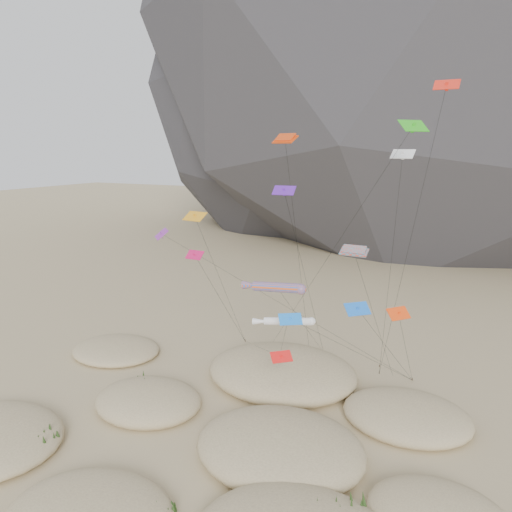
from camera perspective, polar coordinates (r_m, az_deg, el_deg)
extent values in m
plane|color=#CCB789|center=(43.25, -4.59, -22.59)|extent=(500.00, 500.00, 0.00)
ellipsoid|color=black|center=(149.95, 23.67, 24.91)|extent=(191.54, 147.29, 156.00)
ellipsoid|color=#2B2B30|center=(164.22, 6.55, 18.92)|extent=(136.20, 127.83, 116.00)
ellipsoid|color=#CCB789|center=(51.47, -12.20, -15.90)|extent=(10.75, 9.14, 2.85)
ellipsoid|color=#CCB789|center=(43.60, 2.78, -21.02)|extent=(14.15, 12.03, 3.45)
ellipsoid|color=#CCB789|center=(55.72, 3.00, -13.08)|extent=(16.47, 14.00, 3.85)
ellipsoid|color=#CCB789|center=(50.05, 16.83, -17.06)|extent=(11.69, 9.93, 2.76)
ellipsoid|color=#CCB789|center=(64.52, -15.70, -10.29)|extent=(11.07, 9.41, 2.02)
ellipsoid|color=black|center=(47.86, -22.84, -18.74)|extent=(2.03, 1.73, 0.61)
ellipsoid|color=black|center=(38.58, -10.97, -26.82)|extent=(1.93, 1.65, 0.58)
ellipsoid|color=black|center=(53.48, -12.43, -14.59)|extent=(3.08, 2.64, 0.92)
ellipsoid|color=black|center=(52.38, -10.67, -15.23)|extent=(2.09, 1.79, 0.63)
ellipsoid|color=black|center=(43.84, -0.59, -20.30)|extent=(3.59, 3.07, 1.08)
ellipsoid|color=black|center=(44.91, 5.87, -19.65)|extent=(2.38, 2.04, 0.72)
ellipsoid|color=black|center=(45.10, -1.86, -19.59)|extent=(2.34, 2.00, 0.70)
ellipsoid|color=black|center=(55.24, 2.63, -13.16)|extent=(2.78, 2.38, 0.83)
ellipsoid|color=black|center=(54.61, 2.19, -13.59)|extent=(2.33, 1.99, 0.70)
ellipsoid|color=black|center=(51.81, 17.41, -15.94)|extent=(2.11, 1.81, 0.63)
ellipsoid|color=black|center=(50.21, 16.94, -16.99)|extent=(2.32, 1.98, 0.69)
ellipsoid|color=black|center=(63.83, -15.20, -10.47)|extent=(2.02, 1.73, 0.61)
ellipsoid|color=black|center=(62.36, -16.33, -11.20)|extent=(2.09, 1.79, 0.63)
cylinder|color=#3F2D1E|center=(59.52, 3.38, -12.12)|extent=(0.08, 0.08, 0.30)
cylinder|color=#3F2D1E|center=(62.80, 7.77, -10.87)|extent=(0.08, 0.08, 0.30)
cylinder|color=#3F2D1E|center=(58.75, 9.29, -12.61)|extent=(0.08, 0.08, 0.30)
cylinder|color=#3F2D1E|center=(60.45, 13.93, -12.09)|extent=(0.08, 0.08, 0.30)
cylinder|color=#3F2D1E|center=(58.79, 13.91, -12.80)|extent=(0.08, 0.08, 0.30)
cylinder|color=#3F2D1E|center=(64.40, 1.67, -10.15)|extent=(0.08, 0.08, 0.30)
cylinder|color=#3F2D1E|center=(58.20, 17.44, -13.29)|extent=(0.08, 0.08, 0.30)
cylinder|color=#3F2D1E|center=(65.83, -1.24, -9.64)|extent=(0.08, 0.08, 0.30)
cylinder|color=#FF611A|center=(47.46, 2.41, -3.58)|extent=(5.32, 1.60, 1.48)
sphere|color=#FF611A|center=(46.18, 5.17, -3.81)|extent=(1.00, 1.00, 1.00)
cone|color=#FF611A|center=(49.00, -0.45, -3.38)|extent=(2.24, 1.12, 1.07)
cylinder|color=black|center=(55.54, 5.33, -7.61)|extent=(0.05, 14.23, 11.76)
cylinder|color=white|center=(45.78, 3.64, -7.45)|extent=(4.43, 1.64, 1.00)
sphere|color=white|center=(45.44, 6.37, -7.43)|extent=(0.73, 0.73, 0.73)
cone|color=white|center=(46.29, 0.70, -7.49)|extent=(1.87, 1.00, 0.75)
cylinder|color=black|center=(53.04, 3.05, -9.98)|extent=(5.51, 10.72, 9.29)
cube|color=red|center=(51.56, 3.33, 13.16)|extent=(3.00, 2.13, 0.82)
cube|color=red|center=(51.57, 3.34, 13.40)|extent=(2.52, 1.74, 0.80)
cylinder|color=black|center=(56.16, 4.88, -0.06)|extent=(0.55, 7.40, 25.53)
cube|color=#FF321A|center=(45.40, 11.13, 0.47)|extent=(2.54, 1.16, 0.68)
cube|color=#FF321A|center=(45.36, 11.14, 0.75)|extent=(2.15, 0.92, 0.68)
cylinder|color=black|center=(51.75, 13.49, -7.15)|extent=(2.43, 9.71, 15.62)
cube|color=#FF420D|center=(42.86, 15.98, -6.33)|extent=(1.95, 2.07, 0.82)
cube|color=#FF420D|center=(42.91, 15.97, -6.52)|extent=(0.36, 0.35, 0.64)
cylinder|color=black|center=(50.45, 16.81, -10.39)|extent=(0.14, 12.16, 11.35)
cube|color=white|center=(47.29, 16.43, 11.12)|extent=(2.14, 1.27, 0.81)
cube|color=white|center=(47.29, 16.41, 10.94)|extent=(0.27, 0.28, 0.69)
cylinder|color=black|center=(51.90, 15.03, -2.21)|extent=(2.16, 5.88, 24.12)
cube|color=#571CA7|center=(45.16, 3.22, 7.50)|extent=(2.12, 1.25, 0.78)
cube|color=#571CA7|center=(45.17, 3.22, 7.31)|extent=(0.27, 0.26, 0.69)
cylinder|color=black|center=(53.28, 5.85, -3.25)|extent=(0.20, 13.61, 20.93)
cube|color=blue|center=(40.98, 11.51, -5.94)|extent=(2.17, 2.13, 0.82)
cube|color=blue|center=(41.03, 11.50, -6.14)|extent=(0.36, 0.36, 0.68)
cylinder|color=black|center=(49.45, 14.95, -10.32)|extent=(2.75, 14.54, 12.04)
cube|color=#C61250|center=(46.09, -7.02, 0.13)|extent=(1.72, 0.90, 0.72)
cube|color=#C61250|center=(46.13, -7.02, -0.06)|extent=(0.21, 0.26, 0.56)
cylinder|color=black|center=(55.71, -3.64, -5.68)|extent=(3.42, 16.56, 15.05)
cube|color=orange|center=(50.59, -7.01, 4.53)|extent=(2.51, 1.59, 0.83)
cube|color=orange|center=(50.61, -7.00, 4.36)|extent=(0.31, 0.26, 0.81)
cylinder|color=black|center=(57.71, -3.76, -3.54)|extent=(0.74, 12.27, 17.93)
cube|color=green|center=(42.18, 17.56, 14.01)|extent=(2.38, 2.47, 0.94)
cube|color=green|center=(42.17, 17.54, 13.81)|extent=(0.41, 0.41, 0.77)
cylinder|color=black|center=(51.70, 7.89, -0.69)|extent=(17.92, 12.67, 26.35)
cube|color=red|center=(45.07, 2.92, -11.42)|extent=(2.06, 1.99, 0.72)
cube|color=red|center=(45.13, 2.92, -11.60)|extent=(0.31, 0.31, 0.65)
cylinder|color=black|center=(55.43, 0.44, -10.42)|extent=(12.04, 16.24, 6.58)
cube|color=purple|center=(53.42, -10.75, 2.51)|extent=(2.55, 2.58, 0.98)
cube|color=purple|center=(53.44, -10.74, 2.35)|extent=(0.42, 0.42, 0.82)
cylinder|color=black|center=(53.65, 3.77, -5.96)|extent=(24.97, 10.29, 15.82)
cube|color=red|center=(44.55, 20.97, 17.83)|extent=(2.00, 0.99, 0.85)
cube|color=red|center=(44.53, 20.96, 17.64)|extent=(0.24, 0.30, 0.66)
cylinder|color=black|center=(49.79, 16.91, 0.30)|extent=(5.70, 8.42, 29.57)
cube|color=#1B78EA|center=(43.36, 3.95, -7.21)|extent=(2.24, 1.96, 0.75)
cube|color=#1B78EA|center=(43.41, 3.95, -7.39)|extent=(0.32, 0.31, 0.68)
cylinder|color=black|center=(50.39, 11.62, -10.82)|extent=(8.56, 14.44, 10.24)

